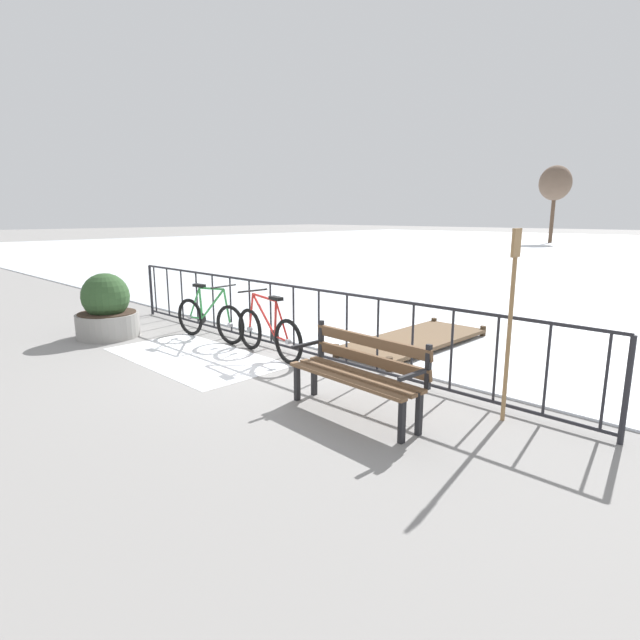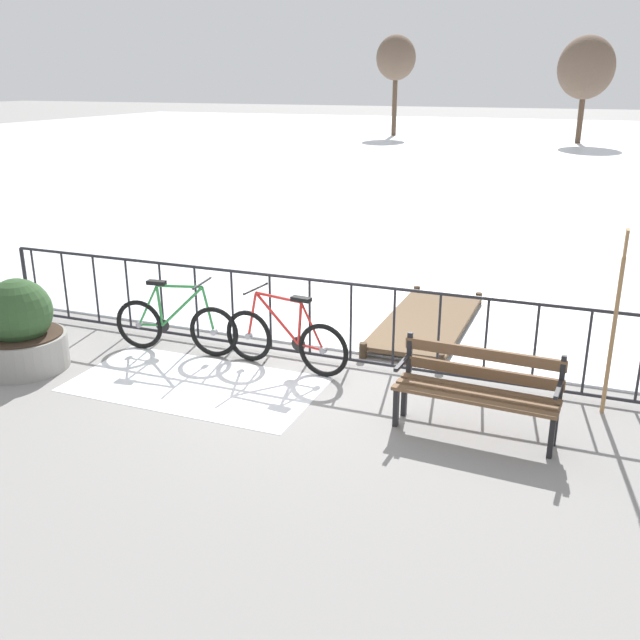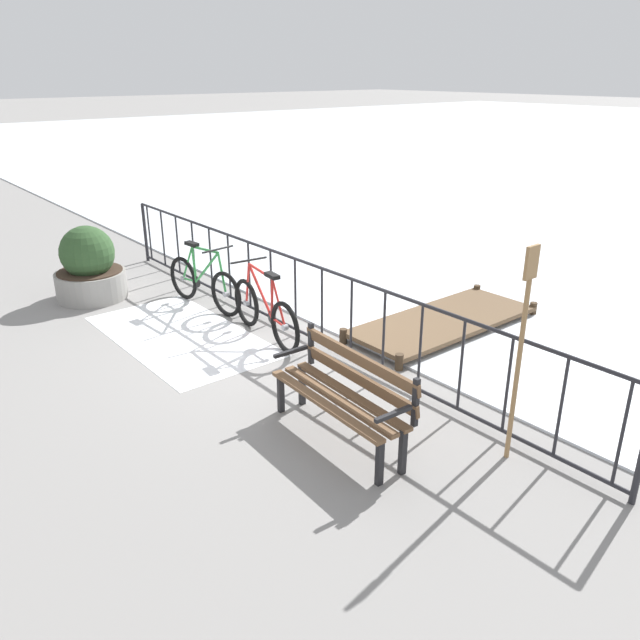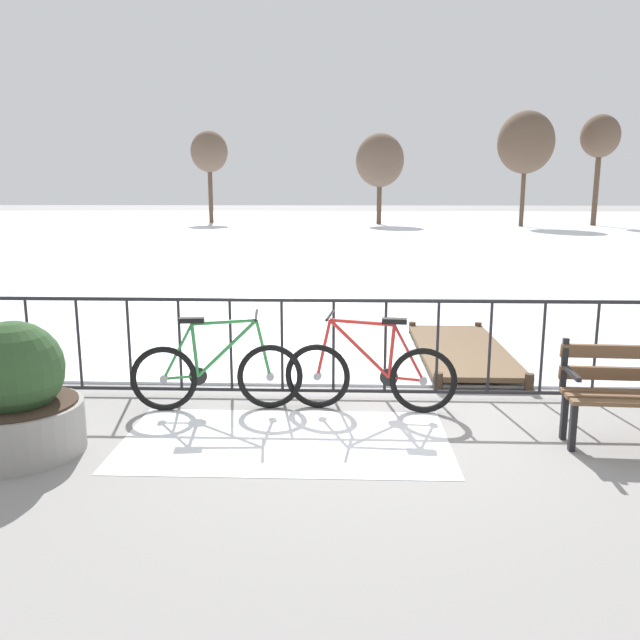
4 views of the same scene
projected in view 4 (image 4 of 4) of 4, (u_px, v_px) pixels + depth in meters
The scene contains 12 objects.
ground_plane at pixel (384, 398), 6.83m from camera, with size 160.00×160.00×0.00m, color gray.
frozen_pond at pixel (352, 230), 34.63m from camera, with size 80.00×56.00×0.03m, color silver.
snow_patch at pixel (285, 440), 5.68m from camera, with size 2.87×1.52×0.01m, color white.
railing_fence at pixel (385, 347), 6.71m from camera, with size 9.06×0.06×1.07m.
bicycle_near_railing at pixel (217, 374), 6.42m from camera, with size 1.71×0.52×0.97m.
bicycle_second at pixel (370, 375), 6.40m from camera, with size 1.71×0.52×0.97m.
planter_with_shrub at pixel (16, 398), 5.34m from camera, with size 1.05×1.05×1.13m.
wooden_dock at pixel (461, 350), 8.40m from camera, with size 1.10×2.84×0.20m.
tree_far_west at pixel (600, 138), 37.34m from camera, with size 2.22×2.22×6.38m.
tree_west_mid at pixel (526, 143), 36.46m from camera, with size 3.16×3.16×6.48m.
tree_centre at pixel (209, 152), 40.48m from camera, with size 2.32×2.32×5.74m.
tree_east_mid at pixel (380, 161), 38.81m from camera, with size 2.89×2.89×5.45m.
Camera 4 is at (-0.44, -6.54, 2.18)m, focal length 36.22 mm.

